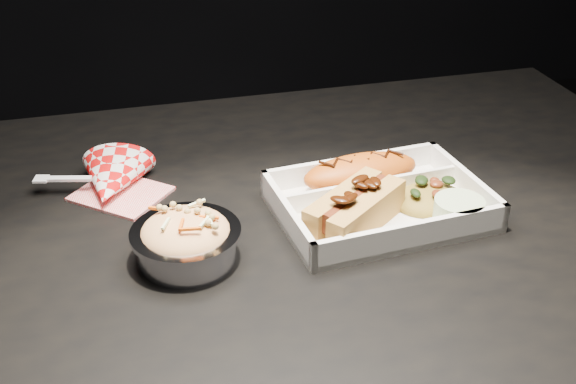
% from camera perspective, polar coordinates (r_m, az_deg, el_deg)
% --- Properties ---
extents(dining_table, '(1.20, 0.80, 0.75)m').
position_cam_1_polar(dining_table, '(0.93, -1.28, -7.10)').
color(dining_table, black).
rests_on(dining_table, ground).
extents(food_tray, '(0.26, 0.20, 0.04)m').
position_cam_1_polar(food_tray, '(0.90, 7.16, -1.07)').
color(food_tray, white).
rests_on(food_tray, dining_table).
extents(fried_pastry, '(0.16, 0.08, 0.04)m').
position_cam_1_polar(fried_pastry, '(0.93, 5.77, 1.59)').
color(fried_pastry, '#BF5313').
rests_on(fried_pastry, food_tray).
extents(hotdog, '(0.14, 0.13, 0.06)m').
position_cam_1_polar(hotdog, '(0.85, 5.32, -1.17)').
color(hotdog, '#BF8A41').
rests_on(hotdog, food_tray).
extents(fried_rice_mound, '(0.10, 0.08, 0.03)m').
position_cam_1_polar(fried_rice_mound, '(0.91, 11.20, -0.01)').
color(fried_rice_mound, olive).
rests_on(fried_rice_mound, food_tray).
extents(cupcake_liner, '(0.06, 0.06, 0.03)m').
position_cam_1_polar(cupcake_liner, '(0.88, 13.33, -1.49)').
color(cupcake_liner, '#B8CF9D').
rests_on(cupcake_liner, food_tray).
extents(foil_coleslaw_cup, '(0.12, 0.12, 0.07)m').
position_cam_1_polar(foil_coleslaw_cup, '(0.81, -8.06, -3.62)').
color(foil_coleslaw_cup, silver).
rests_on(foil_coleslaw_cup, dining_table).
extents(napkin_fork, '(0.18, 0.15, 0.10)m').
position_cam_1_polar(napkin_fork, '(0.96, -13.77, 0.85)').
color(napkin_fork, red).
rests_on(napkin_fork, dining_table).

